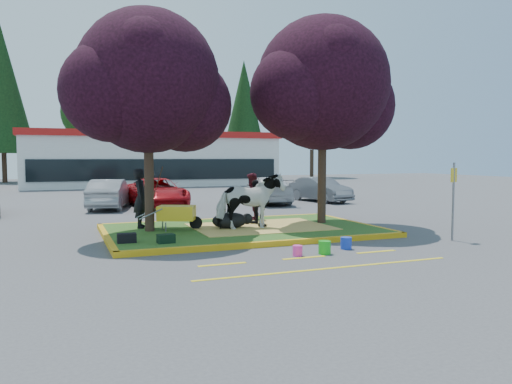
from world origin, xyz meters
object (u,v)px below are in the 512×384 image
object	(u,v)px
handler	(141,198)
sign_post	(453,193)
calf	(230,220)
wheelbarrow	(177,213)
bucket_pink	(298,251)
bucket_green	(325,247)
bucket_blue	(346,243)
cow	(250,201)
car_silver	(110,194)

from	to	relation	value
handler	sign_post	size ratio (longest dim) A/B	0.84
calf	wheelbarrow	size ratio (longest dim) A/B	0.59
bucket_pink	wheelbarrow	bearing A→B (deg)	114.81
bucket_green	bucket_blue	distance (m)	0.92
cow	calf	size ratio (longest dim) A/B	1.78
sign_post	bucket_pink	distance (m)	5.19
calf	bucket_pink	distance (m)	4.00
handler	wheelbarrow	size ratio (longest dim) A/B	0.95
wheelbarrow	cow	bearing A→B (deg)	7.82
bucket_green	bucket_pink	bearing A→B (deg)	177.82
bucket_blue	wheelbarrow	bearing A→B (deg)	132.18
cow	bucket_green	distance (m)	3.77
bucket_green	bucket_pink	xyz separation A→B (m)	(-0.72, 0.03, -0.03)
sign_post	bucket_pink	bearing A→B (deg)	164.46
cow	calf	world-z (taller)	cow
bucket_pink	bucket_blue	world-z (taller)	bucket_blue
calf	bucket_green	world-z (taller)	calf
wheelbarrow	car_silver	distance (m)	8.83
wheelbarrow	bucket_blue	world-z (taller)	wheelbarrow
calf	sign_post	xyz separation A→B (m)	(5.39, -3.59, 0.94)
calf	bucket_green	xyz separation A→B (m)	(1.07, -4.00, -0.23)
cow	wheelbarrow	bearing A→B (deg)	72.06
bucket_blue	sign_post	bearing A→B (deg)	0.42
car_silver	bucket_green	bearing A→B (deg)	121.05
cow	wheelbarrow	world-z (taller)	cow
bucket_pink	car_silver	size ratio (longest dim) A/B	0.06
car_silver	bucket_pink	bearing A→B (deg)	118.14
bucket_green	bucket_blue	xyz separation A→B (m)	(0.84, 0.38, -0.01)
handler	bucket_pink	size ratio (longest dim) A/B	7.22
cow	wheelbarrow	size ratio (longest dim) A/B	1.05
sign_post	car_silver	world-z (taller)	sign_post
handler	bucket_green	distance (m)	6.37
calf	handler	distance (m)	2.86
calf	wheelbarrow	world-z (taller)	wheelbarrow
sign_post	bucket_green	world-z (taller)	sign_post
wheelbarrow	bucket_blue	bearing A→B (deg)	-23.54
calf	handler	xyz separation A→B (m)	(-2.52, 1.17, 0.67)
sign_post	car_silver	bearing A→B (deg)	103.05
bucket_green	car_silver	distance (m)	13.57
calf	cow	bearing A→B (deg)	-21.88
cow	handler	xyz separation A→B (m)	(-3.04, 1.54, 0.07)
handler	wheelbarrow	bearing A→B (deg)	-119.13
sign_post	car_silver	distance (m)	15.02
calf	bucket_pink	xyz separation A→B (m)	(0.36, -3.97, -0.27)
calf	bucket_blue	bearing A→B (deg)	-48.46
bucket_pink	car_silver	bearing A→B (deg)	103.53
bucket_green	sign_post	bearing A→B (deg)	5.39
handler	sign_post	bearing A→B (deg)	-105.46
handler	car_silver	distance (m)	7.85
cow	bucket_blue	world-z (taller)	cow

